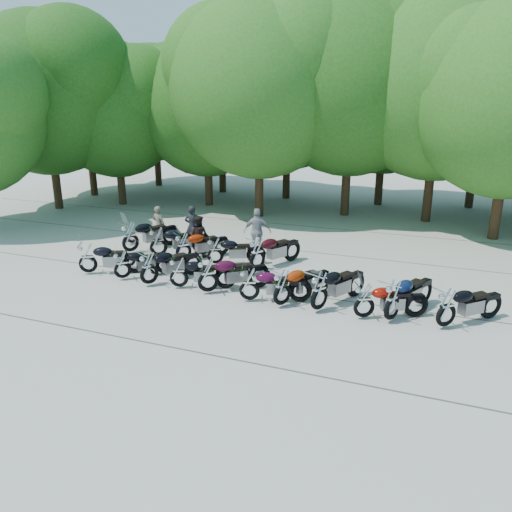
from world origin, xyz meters
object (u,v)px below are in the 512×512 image
(motorcycle_5, at_px, (249,283))
(rider_0, at_px, (159,225))
(motorcycle_9, at_px, (393,299))
(motorcycle_11, at_px, (130,236))
(motorcycle_2, at_px, (149,267))
(motorcycle_14, at_px, (215,250))
(rider_1, at_px, (198,236))
(motorcycle_3, at_px, (179,271))
(motorcycle_6, at_px, (282,286))
(motorcycle_4, at_px, (208,274))
(motorcycle_10, at_px, (447,306))
(motorcycle_7, at_px, (319,289))
(motorcycle_12, at_px, (158,241))
(motorcycle_1, at_px, (122,263))
(motorcycle_13, at_px, (183,246))
(motorcycle_0, at_px, (87,257))
(motorcycle_8, at_px, (365,300))
(rider_3, at_px, (192,227))
(motorcycle_15, at_px, (257,252))
(rider_2, at_px, (257,232))

(motorcycle_5, relative_size, rider_0, 1.31)
(motorcycle_9, distance_m, rider_0, 10.95)
(motorcycle_9, bearing_deg, motorcycle_11, 10.28)
(motorcycle_2, relative_size, motorcycle_14, 1.10)
(rider_0, height_order, rider_1, rider_0)
(motorcycle_3, height_order, motorcycle_9, motorcycle_9)
(motorcycle_3, xyz_separation_m, motorcycle_6, (3.56, -0.21, 0.06))
(motorcycle_5, relative_size, motorcycle_6, 0.93)
(motorcycle_5, xyz_separation_m, rider_0, (-5.87, 4.47, 0.21))
(motorcycle_11, xyz_separation_m, rider_1, (2.70, 0.63, 0.10))
(motorcycle_4, relative_size, motorcycle_10, 1.03)
(motorcycle_7, bearing_deg, motorcycle_12, 4.57)
(motorcycle_1, relative_size, motorcycle_5, 0.96)
(motorcycle_11, height_order, motorcycle_12, motorcycle_11)
(motorcycle_13, xyz_separation_m, rider_0, (-2.12, 1.75, 0.19))
(motorcycle_0, xyz_separation_m, motorcycle_4, (4.71, -0.12, 0.03))
(motorcycle_8, xyz_separation_m, rider_0, (-9.31, 4.49, 0.23))
(motorcycle_10, bearing_deg, rider_0, 24.64)
(motorcycle_8, relative_size, rider_3, 1.20)
(motorcycle_6, height_order, motorcycle_11, motorcycle_11)
(motorcycle_10, bearing_deg, motorcycle_9, 48.30)
(rider_0, bearing_deg, motorcycle_7, 158.60)
(motorcycle_1, height_order, motorcycle_11, motorcycle_11)
(motorcycle_8, relative_size, motorcycle_12, 0.88)
(motorcycle_10, xyz_separation_m, motorcycle_15, (-6.36, 2.55, 0.05))
(motorcycle_2, height_order, motorcycle_14, motorcycle_2)
(motorcycle_9, height_order, rider_2, rider_2)
(motorcycle_8, xyz_separation_m, rider_1, (-6.97, 3.57, 0.22))
(motorcycle_1, xyz_separation_m, motorcycle_6, (5.75, -0.25, 0.07))
(motorcycle_12, bearing_deg, motorcycle_4, -167.37)
(motorcycle_9, bearing_deg, rider_2, -13.02)
(motorcycle_3, bearing_deg, motorcycle_1, 67.31)
(motorcycle_14, height_order, rider_0, rider_0)
(motorcycle_13, xyz_separation_m, rider_1, (0.22, 0.83, 0.18))
(motorcycle_5, distance_m, motorcycle_9, 4.17)
(motorcycle_3, relative_size, motorcycle_13, 0.94)
(motorcycle_2, distance_m, motorcycle_15, 3.83)
(rider_0, bearing_deg, motorcycle_1, 112.79)
(motorcycle_0, bearing_deg, motorcycle_11, -24.94)
(motorcycle_4, height_order, motorcycle_14, motorcycle_4)
(motorcycle_6, relative_size, rider_2, 1.25)
(motorcycle_10, relative_size, rider_0, 1.39)
(motorcycle_6, height_order, rider_2, rider_2)
(motorcycle_11, bearing_deg, motorcycle_13, -154.95)
(motorcycle_14, xyz_separation_m, rider_3, (-1.88, 1.77, 0.28))
(motorcycle_10, bearing_deg, motorcycle_6, 47.52)
(motorcycle_3, xyz_separation_m, motorcycle_14, (0.07, 2.58, 0.00))
(motorcycle_9, bearing_deg, motorcycle_14, 3.41)
(motorcycle_6, relative_size, motorcycle_11, 0.91)
(motorcycle_1, xyz_separation_m, motorcycle_2, (1.15, -0.15, 0.08))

